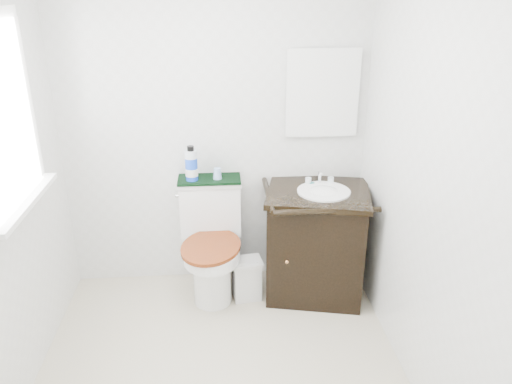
{
  "coord_description": "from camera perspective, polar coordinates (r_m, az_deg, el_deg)",
  "views": [
    {
      "loc": [
        0.02,
        -2.29,
        2.16
      ],
      "look_at": [
        0.26,
        0.75,
        0.89
      ],
      "focal_mm": 35.0,
      "sensor_mm": 36.0,
      "label": 1
    }
  ],
  "objects": [
    {
      "name": "trash_bin",
      "position": [
        3.72,
        -1.07,
        -9.88
      ],
      "size": [
        0.24,
        0.2,
        0.32
      ],
      "color": "silver",
      "rests_on": "floor"
    },
    {
      "name": "towel",
      "position": [
        3.62,
        -5.36,
        1.46
      ],
      "size": [
        0.45,
        0.22,
        0.02
      ],
      "primitive_type": "cube",
      "color": "black",
      "rests_on": "toilet"
    },
    {
      "name": "wall_back",
      "position": [
        3.62,
        -4.75,
        7.17
      ],
      "size": [
        2.4,
        0.0,
        2.4
      ],
      "primitive_type": "plane",
      "rotation": [
        1.57,
        0.0,
        0.0
      ],
      "color": "silver",
      "rests_on": "ground"
    },
    {
      "name": "toilet",
      "position": [
        3.71,
        -5.11,
        -6.27
      ],
      "size": [
        0.5,
        0.68,
        0.85
      ],
      "color": "white",
      "rests_on": "floor"
    },
    {
      "name": "mouthwash_bottle",
      "position": [
        3.56,
        -7.4,
        3.11
      ],
      "size": [
        0.09,
        0.09,
        0.25
      ],
      "color": "blue",
      "rests_on": "towel"
    },
    {
      "name": "cup",
      "position": [
        3.59,
        -4.44,
        2.13
      ],
      "size": [
        0.06,
        0.06,
        0.08
      ],
      "primitive_type": "cone",
      "color": "#8AADE2",
      "rests_on": "towel"
    },
    {
      "name": "wall_right",
      "position": [
        2.7,
        19.32,
        0.55
      ],
      "size": [
        0.0,
        2.4,
        2.4
      ],
      "primitive_type": "plane",
      "rotation": [
        1.57,
        0.0,
        -1.57
      ],
      "color": "silver",
      "rests_on": "ground"
    },
    {
      "name": "soap_bar",
      "position": [
        3.63,
        6.19,
        1.04
      ],
      "size": [
        0.08,
        0.05,
        0.02
      ],
      "primitive_type": "ellipsoid",
      "color": "#17706E",
      "rests_on": "vanity"
    },
    {
      "name": "mirror",
      "position": [
        3.61,
        7.6,
        11.11
      ],
      "size": [
        0.5,
        0.02,
        0.6
      ],
      "primitive_type": "cube",
      "color": "silver",
      "rests_on": "wall_back"
    },
    {
      "name": "vanity",
      "position": [
        3.69,
        6.91,
        -5.42
      ],
      "size": [
        0.82,
        0.74,
        0.92
      ],
      "color": "black",
      "rests_on": "floor"
    },
    {
      "name": "wall_front",
      "position": [
        1.45,
        -4.47,
        -18.81
      ],
      "size": [
        2.4,
        0.0,
        2.4
      ],
      "primitive_type": "plane",
      "rotation": [
        -1.57,
        0.0,
        0.0
      ],
      "color": "silver",
      "rests_on": "ground"
    },
    {
      "name": "floor",
      "position": [
        3.14,
        -3.94,
        -20.79
      ],
      "size": [
        2.4,
        2.4,
        0.0
      ],
      "primitive_type": "plane",
      "color": "beige",
      "rests_on": "ground"
    }
  ]
}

